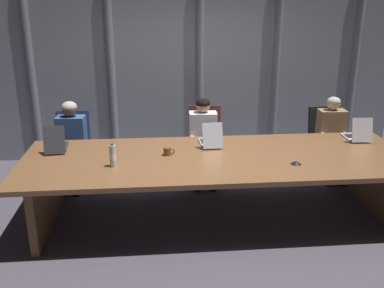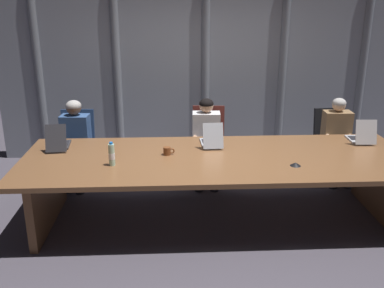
% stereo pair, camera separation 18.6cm
% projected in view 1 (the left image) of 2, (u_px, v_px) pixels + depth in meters
% --- Properties ---
extents(ground_plane, '(12.16, 12.16, 0.00)m').
position_uv_depth(ground_plane, '(217.00, 218.00, 4.84)').
color(ground_plane, '#47424C').
extents(conference_table, '(4.16, 1.45, 0.74)m').
position_uv_depth(conference_table, '(218.00, 168.00, 4.65)').
color(conference_table, brown).
rests_on(conference_table, ground_plane).
extents(curtain_backdrop, '(6.08, 0.17, 2.82)m').
position_uv_depth(curtain_backdrop, '(197.00, 65.00, 6.42)').
color(curtain_backdrop, gray).
rests_on(curtain_backdrop, ground_plane).
extents(laptop_left_end, '(0.27, 0.46, 0.30)m').
position_uv_depth(laptop_left_end, '(56.00, 145.00, 4.80)').
color(laptop_left_end, '#2D2D33').
rests_on(laptop_left_end, conference_table).
extents(laptop_left_mid, '(0.24, 0.42, 0.29)m').
position_uv_depth(laptop_left_mid, '(210.00, 140.00, 4.95)').
color(laptop_left_mid, '#A8ADB7').
rests_on(laptop_left_mid, conference_table).
extents(laptop_center, '(0.26, 0.39, 0.29)m').
position_uv_depth(laptop_center, '(357.00, 135.00, 5.15)').
color(laptop_center, '#BCBCC1').
rests_on(laptop_center, conference_table).
extents(office_chair_left_end, '(0.60, 0.60, 0.94)m').
position_uv_depth(office_chair_left_end, '(73.00, 157.00, 5.72)').
color(office_chair_left_end, navy).
rests_on(office_chair_left_end, ground_plane).
extents(office_chair_left_mid, '(0.60, 0.60, 0.96)m').
position_uv_depth(office_chair_left_mid, '(205.00, 152.00, 5.87)').
color(office_chair_left_mid, '#511E19').
rests_on(office_chair_left_mid, ground_plane).
extents(office_chair_center, '(0.60, 0.60, 0.91)m').
position_uv_depth(office_chair_center, '(327.00, 150.00, 6.02)').
color(office_chair_center, black).
rests_on(office_chair_center, ground_plane).
extents(person_left_end, '(0.39, 0.56, 1.12)m').
position_uv_depth(person_left_end, '(70.00, 140.00, 5.48)').
color(person_left_end, '#335184').
rests_on(person_left_end, ground_plane).
extents(person_left_mid, '(0.39, 0.56, 1.12)m').
position_uv_depth(person_left_mid, '(203.00, 137.00, 5.63)').
color(person_left_mid, silver).
rests_on(person_left_mid, ground_plane).
extents(person_center, '(0.38, 0.56, 1.11)m').
position_uv_depth(person_center, '(333.00, 134.00, 5.78)').
color(person_center, olive).
rests_on(person_center, ground_plane).
extents(water_bottle_primary, '(0.06, 0.06, 0.25)m').
position_uv_depth(water_bottle_primary, '(113.00, 156.00, 4.29)').
color(water_bottle_primary, '#ADD1B2').
rests_on(water_bottle_primary, conference_table).
extents(coffee_mug_near, '(0.12, 0.08, 0.09)m').
position_uv_depth(coffee_mug_near, '(168.00, 151.00, 4.63)').
color(coffee_mug_near, brown).
rests_on(coffee_mug_near, conference_table).
extents(conference_mic_middle, '(0.11, 0.11, 0.03)m').
position_uv_depth(conference_mic_middle, '(296.00, 163.00, 4.38)').
color(conference_mic_middle, black).
rests_on(conference_mic_middle, conference_table).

